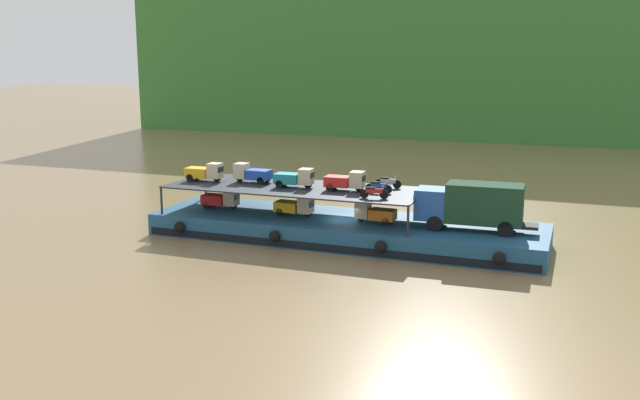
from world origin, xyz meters
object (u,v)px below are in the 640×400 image
object	(u,v)px
mini_truck_lower_aft	(295,206)
mini_truck_upper_mid	(252,173)
covered_lorry	(472,205)
mini_truck_lower_mid	(375,213)
mini_truck_lower_stern	(221,199)
cargo_barge	(345,229)
mini_truck_upper_bow	(345,181)
mini_truck_upper_stern	(205,172)
mini_truck_upper_fore	(295,178)
motorcycle_upper_stbd	(388,182)
motorcycle_upper_port	(374,192)
motorcycle_upper_centre	(378,187)

from	to	relation	value
mini_truck_lower_aft	mini_truck_upper_mid	xyz separation A→B (m)	(-3.76, 0.86, 2.00)
covered_lorry	mini_truck_lower_aft	xyz separation A→B (m)	(-12.35, -0.15, -1.00)
covered_lorry	mini_truck_lower_mid	distance (m)	6.53
mini_truck_lower_stern	mini_truck_lower_mid	bearing A→B (deg)	-2.24
cargo_barge	mini_truck_upper_mid	size ratio (longest dim) A/B	9.93
covered_lorry	mini_truck_upper_bow	bearing A→B (deg)	179.20
mini_truck_upper_stern	mini_truck_upper_fore	bearing A→B (deg)	-0.13
mini_truck_lower_stern	mini_truck_upper_fore	distance (m)	6.35
motorcycle_upper_stbd	mini_truck_lower_aft	bearing A→B (deg)	-159.85
covered_lorry	mini_truck_lower_stern	bearing A→B (deg)	179.32
cargo_barge	mini_truck_upper_stern	world-z (taller)	mini_truck_upper_stern
motorcycle_upper_port	mini_truck_upper_stern	bearing A→B (deg)	172.45
cargo_barge	mini_truck_lower_mid	xyz separation A→B (m)	(2.24, -0.38, 1.44)
mini_truck_lower_aft	mini_truck_upper_stern	xyz separation A→B (m)	(-7.26, 0.16, 2.00)
motorcycle_upper_port	motorcycle_upper_stbd	distance (m)	3.89
mini_truck_upper_bow	motorcycle_upper_stbd	distance (m)	3.18
covered_lorry	motorcycle_upper_centre	xyz separation A→B (m)	(-6.34, 0.16, 0.74)
mini_truck_upper_mid	cargo_barge	bearing A→B (deg)	-4.50
mini_truck_lower_mid	mini_truck_upper_stern	bearing A→B (deg)	178.89
covered_lorry	mini_truck_lower_stern	world-z (taller)	covered_lorry
mini_truck_lower_aft	mini_truck_lower_mid	size ratio (longest dim) A/B	0.99
covered_lorry	mini_truck_lower_aft	distance (m)	12.39
mini_truck_upper_fore	motorcycle_upper_centre	size ratio (longest dim) A/B	1.47
mini_truck_upper_stern	mini_truck_upper_bow	world-z (taller)	same
mini_truck_lower_stern	mini_truck_upper_fore	world-z (taller)	mini_truck_upper_fore
cargo_barge	mini_truck_upper_bow	bearing A→B (deg)	-17.33
cargo_barge	mini_truck_upper_stern	xyz separation A→B (m)	(-10.92, -0.12, 3.44)
mini_truck_lower_mid	mini_truck_upper_fore	distance (m)	6.28
mini_truck_lower_stern	motorcycle_upper_port	bearing A→B (deg)	-9.23
cargo_barge	mini_truck_lower_stern	size ratio (longest dim) A/B	9.87
mini_truck_lower_aft	mini_truck_upper_fore	xyz separation A→B (m)	(-0.06, 0.14, 2.00)
motorcycle_upper_stbd	covered_lorry	bearing A→B (deg)	-18.71
mini_truck_upper_fore	mini_truck_upper_stern	bearing A→B (deg)	179.87
mini_truck_upper_fore	motorcycle_upper_port	distance (m)	6.56
mini_truck_lower_aft	cargo_barge	bearing A→B (deg)	4.34
motorcycle_upper_centre	mini_truck_upper_fore	bearing A→B (deg)	-178.38
motorcycle_upper_port	motorcycle_upper_stbd	xyz separation A→B (m)	(-0.11, 3.89, 0.00)
cargo_barge	mini_truck_upper_mid	world-z (taller)	mini_truck_upper_mid
mini_truck_upper_bow	motorcycle_upper_stbd	bearing A→B (deg)	38.66
motorcycle_upper_centre	motorcycle_upper_stbd	xyz separation A→B (m)	(0.14, 1.94, 0.00)
mini_truck_upper_bow	motorcycle_upper_centre	bearing A→B (deg)	0.94
mini_truck_upper_mid	motorcycle_upper_port	bearing A→B (deg)	-14.00
mini_truck_upper_stern	mini_truck_upper_bow	xyz separation A→B (m)	(10.93, 0.12, 0.00)
mini_truck_upper_bow	motorcycle_upper_centre	world-z (taller)	mini_truck_upper_bow
motorcycle_upper_centre	mini_truck_lower_aft	bearing A→B (deg)	-177.02
covered_lorry	mini_truck_upper_stern	size ratio (longest dim) A/B	2.85
mini_truck_lower_aft	mini_truck_upper_fore	world-z (taller)	mini_truck_upper_fore
motorcycle_upper_port	motorcycle_upper_centre	world-z (taller)	same
cargo_barge	mini_truck_upper_mid	bearing A→B (deg)	175.50
covered_lorry	motorcycle_upper_centre	world-z (taller)	covered_lorry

